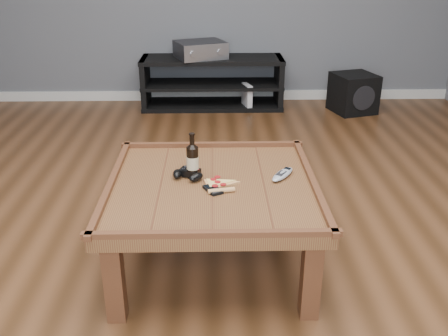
{
  "coord_description": "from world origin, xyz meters",
  "views": [
    {
      "loc": [
        0.01,
        -2.17,
        1.5
      ],
      "look_at": [
        0.06,
        0.02,
        0.52
      ],
      "focal_mm": 40.0,
      "sensor_mm": 36.0,
      "label": 1
    }
  ],
  "objects_px": {
    "av_receiver": "(200,50)",
    "remote_control": "(283,174)",
    "coffee_table": "(212,194)",
    "media_console": "(212,83)",
    "pizza_slice": "(218,185)",
    "smartphone": "(213,190)",
    "subwoofer": "(353,93)",
    "beer_bottle": "(193,160)",
    "game_console": "(247,98)",
    "game_controller": "(188,174)"
  },
  "relations": [
    {
      "from": "coffee_table",
      "to": "av_receiver",
      "type": "bearing_deg",
      "value": 92.36
    },
    {
      "from": "media_console",
      "to": "game_console",
      "type": "relative_size",
      "value": 5.45
    },
    {
      "from": "pizza_slice",
      "to": "av_receiver",
      "type": "relative_size",
      "value": 0.45
    },
    {
      "from": "beer_bottle",
      "to": "av_receiver",
      "type": "relative_size",
      "value": 0.42
    },
    {
      "from": "pizza_slice",
      "to": "smartphone",
      "type": "xyz_separation_m",
      "value": [
        -0.03,
        -0.05,
        -0.0
      ]
    },
    {
      "from": "pizza_slice",
      "to": "smartphone",
      "type": "relative_size",
      "value": 2.05
    },
    {
      "from": "av_receiver",
      "to": "game_controller",
      "type": "bearing_deg",
      "value": -111.17
    },
    {
      "from": "pizza_slice",
      "to": "remote_control",
      "type": "distance_m",
      "value": 0.34
    },
    {
      "from": "media_console",
      "to": "remote_control",
      "type": "bearing_deg",
      "value": -82.58
    },
    {
      "from": "pizza_slice",
      "to": "game_console",
      "type": "height_order",
      "value": "pizza_slice"
    },
    {
      "from": "smartphone",
      "to": "beer_bottle",
      "type": "bearing_deg",
      "value": 94.63
    },
    {
      "from": "coffee_table",
      "to": "beer_bottle",
      "type": "bearing_deg",
      "value": 141.88
    },
    {
      "from": "subwoofer",
      "to": "beer_bottle",
      "type": "bearing_deg",
      "value": -137.59
    },
    {
      "from": "coffee_table",
      "to": "media_console",
      "type": "bearing_deg",
      "value": 90.0
    },
    {
      "from": "game_console",
      "to": "smartphone",
      "type": "bearing_deg",
      "value": -113.08
    },
    {
      "from": "media_console",
      "to": "smartphone",
      "type": "height_order",
      "value": "media_console"
    },
    {
      "from": "game_controller",
      "to": "game_console",
      "type": "height_order",
      "value": "game_controller"
    },
    {
      "from": "game_console",
      "to": "coffee_table",
      "type": "bearing_deg",
      "value": -113.36
    },
    {
      "from": "pizza_slice",
      "to": "coffee_table",
      "type": "bearing_deg",
      "value": 120.49
    },
    {
      "from": "smartphone",
      "to": "subwoofer",
      "type": "distance_m",
      "value": 2.98
    },
    {
      "from": "beer_bottle",
      "to": "smartphone",
      "type": "xyz_separation_m",
      "value": [
        0.1,
        -0.16,
        -0.09
      ]
    },
    {
      "from": "remote_control",
      "to": "subwoofer",
      "type": "height_order",
      "value": "remote_control"
    },
    {
      "from": "pizza_slice",
      "to": "game_console",
      "type": "relative_size",
      "value": 0.97
    },
    {
      "from": "coffee_table",
      "to": "smartphone",
      "type": "distance_m",
      "value": 0.1
    },
    {
      "from": "game_controller",
      "to": "subwoofer",
      "type": "xyz_separation_m",
      "value": [
        1.5,
        2.49,
        -0.29
      ]
    },
    {
      "from": "remote_control",
      "to": "game_console",
      "type": "xyz_separation_m",
      "value": [
        -0.01,
        2.58,
        -0.35
      ]
    },
    {
      "from": "coffee_table",
      "to": "remote_control",
      "type": "distance_m",
      "value": 0.36
    },
    {
      "from": "remote_control",
      "to": "av_receiver",
      "type": "xyz_separation_m",
      "value": [
        -0.46,
        2.68,
        0.11
      ]
    },
    {
      "from": "smartphone",
      "to": "av_receiver",
      "type": "height_order",
      "value": "av_receiver"
    },
    {
      "from": "beer_bottle",
      "to": "pizza_slice",
      "type": "bearing_deg",
      "value": -40.71
    },
    {
      "from": "coffee_table",
      "to": "av_receiver",
      "type": "distance_m",
      "value": 2.75
    },
    {
      "from": "coffee_table",
      "to": "subwoofer",
      "type": "height_order",
      "value": "coffee_table"
    },
    {
      "from": "subwoofer",
      "to": "media_console",
      "type": "bearing_deg",
      "value": 155.07
    },
    {
      "from": "pizza_slice",
      "to": "subwoofer",
      "type": "distance_m",
      "value": 2.93
    },
    {
      "from": "media_console",
      "to": "subwoofer",
      "type": "xyz_separation_m",
      "value": [
        1.38,
        -0.2,
        -0.06
      ]
    },
    {
      "from": "av_receiver",
      "to": "game_console",
      "type": "relative_size",
      "value": 2.16
    },
    {
      "from": "game_console",
      "to": "media_console",
      "type": "bearing_deg",
      "value": 146.83
    },
    {
      "from": "pizza_slice",
      "to": "smartphone",
      "type": "bearing_deg",
      "value": -128.21
    },
    {
      "from": "media_console",
      "to": "smartphone",
      "type": "distance_m",
      "value": 2.84
    },
    {
      "from": "coffee_table",
      "to": "beer_bottle",
      "type": "distance_m",
      "value": 0.19
    },
    {
      "from": "beer_bottle",
      "to": "remote_control",
      "type": "relative_size",
      "value": 1.2
    },
    {
      "from": "av_receiver",
      "to": "remote_control",
      "type": "bearing_deg",
      "value": -101.22
    },
    {
      "from": "smartphone",
      "to": "game_console",
      "type": "relative_size",
      "value": 0.47
    },
    {
      "from": "media_console",
      "to": "smartphone",
      "type": "xyz_separation_m",
      "value": [
        0.0,
        -2.83,
        0.21
      ]
    },
    {
      "from": "subwoofer",
      "to": "game_console",
      "type": "height_order",
      "value": "subwoofer"
    },
    {
      "from": "beer_bottle",
      "to": "game_console",
      "type": "relative_size",
      "value": 0.9
    },
    {
      "from": "coffee_table",
      "to": "game_controller",
      "type": "distance_m",
      "value": 0.16
    },
    {
      "from": "smartphone",
      "to": "subwoofer",
      "type": "xyz_separation_m",
      "value": [
        1.38,
        2.63,
        -0.27
      ]
    },
    {
      "from": "pizza_slice",
      "to": "media_console",
      "type": "bearing_deg",
      "value": 79.3
    },
    {
      "from": "beer_bottle",
      "to": "subwoofer",
      "type": "bearing_deg",
      "value": 59.2
    }
  ]
}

